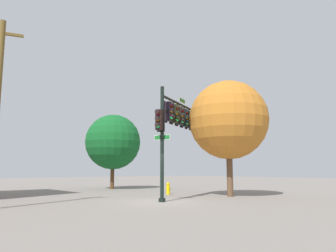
{
  "coord_description": "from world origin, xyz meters",
  "views": [
    {
      "loc": [
        -11.24,
        -13.12,
        1.65
      ],
      "look_at": [
        0.34,
        -0.1,
        4.03
      ],
      "focal_mm": 34.53,
      "sensor_mm": 36.0,
      "label": 1
    }
  ],
  "objects_px": {
    "tree_near": "(228,120)",
    "tree_mid": "(113,142)",
    "fire_hydrant": "(168,188)",
    "signal_pole_assembly": "(177,120)"
  },
  "relations": [
    {
      "from": "signal_pole_assembly",
      "to": "tree_near",
      "type": "distance_m",
      "value": 3.74
    },
    {
      "from": "tree_near",
      "to": "tree_mid",
      "type": "xyz_separation_m",
      "value": [
        -1.14,
        12.07,
        -0.71
      ]
    },
    {
      "from": "tree_near",
      "to": "tree_mid",
      "type": "bearing_deg",
      "value": 95.4
    },
    {
      "from": "fire_hydrant",
      "to": "tree_near",
      "type": "distance_m",
      "value": 6.18
    },
    {
      "from": "signal_pole_assembly",
      "to": "fire_hydrant",
      "type": "height_order",
      "value": "signal_pole_assembly"
    },
    {
      "from": "fire_hydrant",
      "to": "tree_mid",
      "type": "bearing_deg",
      "value": 85.55
    },
    {
      "from": "fire_hydrant",
      "to": "tree_mid",
      "type": "height_order",
      "value": "tree_mid"
    },
    {
      "from": "tree_near",
      "to": "tree_mid",
      "type": "relative_size",
      "value": 1.12
    },
    {
      "from": "signal_pole_assembly",
      "to": "tree_mid",
      "type": "bearing_deg",
      "value": 77.55
    },
    {
      "from": "fire_hydrant",
      "to": "signal_pole_assembly",
      "type": "bearing_deg",
      "value": -122.43
    }
  ]
}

